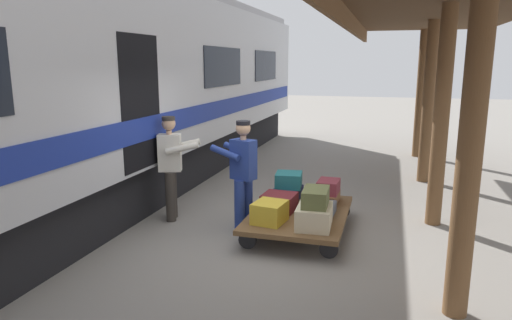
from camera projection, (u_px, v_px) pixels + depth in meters
ground_plane at (268, 240)px, 6.75m from camera, size 60.00×60.00×0.00m
platform_canopy at (458, 2)px, 5.45m from camera, size 3.20×15.02×3.56m
train_car at (56, 94)px, 7.28m from camera, size 3.03×20.44×4.00m
luggage_cart at (299, 214)px, 7.01m from camera, size 1.41×2.11×0.32m
suitcase_cream_canvas at (314, 216)px, 6.34m from camera, size 0.49×0.66×0.30m
suitcase_yellow_case at (270, 212)px, 6.52m from camera, size 0.48×0.52×0.29m
suitcase_brown_leather at (326, 198)px, 7.45m from camera, size 0.41×0.61×0.16m
suitcase_maroon_trunk at (279, 202)px, 7.07m from camera, size 0.52×0.50×0.25m
suitcase_slate_roller at (320, 208)px, 6.90m from camera, size 0.43×0.46×0.16m
suitcase_navy_fabric at (287, 193)px, 7.62m from camera, size 0.44×0.60×0.20m
suitcase_olive_duffel at (316, 197)px, 6.32m from camera, size 0.36×0.56×0.23m
suitcase_teal_softside at (289, 180)px, 7.59m from camera, size 0.47×0.49×0.24m
suitcase_burgundy_valise at (328, 187)px, 7.39m from camera, size 0.34×0.46×0.21m
porter_in_overalls at (242, 172)px, 6.95m from camera, size 0.73×0.57×1.70m
porter_by_door at (171, 164)px, 7.47m from camera, size 0.73×0.57×1.70m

